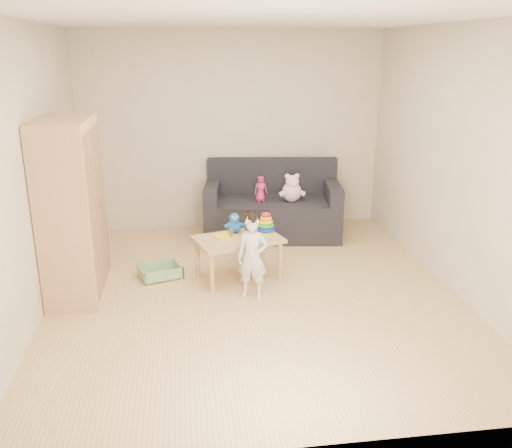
{
  "coord_description": "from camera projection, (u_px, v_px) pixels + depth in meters",
  "views": [
    {
      "loc": [
        -0.66,
        -4.95,
        2.36
      ],
      "look_at": [
        0.05,
        0.25,
        0.65
      ],
      "focal_mm": 38.0,
      "sensor_mm": 36.0,
      "label": 1
    }
  ],
  "objects": [
    {
      "name": "room",
      "position": [
        254.0,
        167.0,
        5.08
      ],
      "size": [
        4.5,
        4.5,
        4.5
      ],
      "color": "tan",
      "rests_on": "ground"
    },
    {
      "name": "brown_bottle",
      "position": [
        249.0,
        221.0,
        5.92
      ],
      "size": [
        0.08,
        0.08,
        0.22
      ],
      "color": "black",
      "rests_on": "play_table"
    },
    {
      "name": "pink_bear",
      "position": [
        292.0,
        190.0,
        6.9
      ],
      "size": [
        0.3,
        0.26,
        0.3
      ],
      "primitive_type": null,
      "rotation": [
        0.0,
        0.0,
        -0.15
      ],
      "color": "#FCBADF",
      "rests_on": "sofa"
    },
    {
      "name": "doll",
      "position": [
        261.0,
        189.0,
        6.88
      ],
      "size": [
        0.18,
        0.14,
        0.33
      ],
      "primitive_type": "imported",
      "rotation": [
        0.0,
        0.0,
        0.17
      ],
      "color": "#D8286E",
      "rests_on": "sofa"
    },
    {
      "name": "ring_stacker",
      "position": [
        266.0,
        225.0,
        5.82
      ],
      "size": [
        0.2,
        0.2,
        0.22
      ],
      "color": "#C8D20B",
      "rests_on": "play_table"
    },
    {
      "name": "yellow_book",
      "position": [
        224.0,
        236.0,
        5.72
      ],
      "size": [
        0.27,
        0.27,
        0.02
      ],
      "primitive_type": "cube",
      "rotation": [
        0.0,
        0.0,
        0.44
      ],
      "color": "yellow",
      "rests_on": "play_table"
    },
    {
      "name": "storage_bin",
      "position": [
        160.0,
        271.0,
        5.84
      ],
      "size": [
        0.51,
        0.44,
        0.13
      ],
      "primitive_type": null,
      "rotation": [
        0.0,
        0.0,
        0.32
      ],
      "color": "#7DA779",
      "rests_on": "ground"
    },
    {
      "name": "wardrobe",
      "position": [
        72.0,
        210.0,
        5.22
      ],
      "size": [
        0.48,
        0.97,
        1.75
      ],
      "primitive_type": "cube",
      "color": "#E0A97B",
      "rests_on": "ground"
    },
    {
      "name": "toddler",
      "position": [
        252.0,
        258.0,
        5.28
      ],
      "size": [
        0.35,
        0.29,
        0.81
      ],
      "primitive_type": "imported",
      "rotation": [
        0.0,
        0.0,
        -0.35
      ],
      "color": "silver",
      "rests_on": "ground"
    },
    {
      "name": "wooden_figure",
      "position": [
        231.0,
        233.0,
        5.65
      ],
      "size": [
        0.05,
        0.04,
        0.11
      ],
      "primitive_type": null,
      "rotation": [
        0.0,
        0.0,
        0.12
      ],
      "color": "brown",
      "rests_on": "play_table"
    },
    {
      "name": "sofa",
      "position": [
        272.0,
        218.0,
        7.09
      ],
      "size": [
        1.83,
        1.09,
        0.49
      ],
      "primitive_type": "cube",
      "rotation": [
        0.0,
        0.0,
        -0.14
      ],
      "color": "black",
      "rests_on": "ground"
    },
    {
      "name": "blue_plush",
      "position": [
        234.0,
        223.0,
        5.81
      ],
      "size": [
        0.24,
        0.23,
        0.23
      ],
      "primitive_type": null,
      "rotation": [
        0.0,
        0.0,
        0.59
      ],
      "color": "blue",
      "rests_on": "play_table"
    },
    {
      "name": "play_table",
      "position": [
        239.0,
        258.0,
        5.76
      ],
      "size": [
        1.0,
        0.79,
        0.46
      ],
      "primitive_type": "cube",
      "rotation": [
        0.0,
        0.0,
        0.3
      ],
      "color": "tan",
      "rests_on": "ground"
    }
  ]
}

